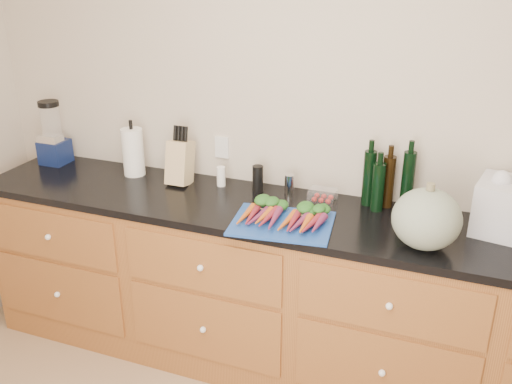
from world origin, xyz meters
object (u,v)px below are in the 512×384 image
at_px(cutting_board, 282,224).
at_px(blender_appliance, 53,136).
at_px(squash, 427,219).
at_px(knife_block, 180,163).
at_px(tomato_box, 323,196).
at_px(carrots, 285,215).
at_px(paper_towel, 133,152).

xyz_separation_m(cutting_board, blender_appliance, (-1.55, 0.32, 0.16)).
xyz_separation_m(squash, knife_block, (-1.33, 0.28, -0.01)).
bearing_deg(blender_appliance, tomato_box, 0.42).
xyz_separation_m(carrots, paper_towel, (-1.00, 0.28, 0.10)).
xyz_separation_m(paper_towel, knife_block, (0.31, -0.02, -0.02)).
bearing_deg(tomato_box, knife_block, -177.85).
bearing_deg(carrots, paper_towel, 164.26).
relative_size(squash, blender_appliance, 0.78).
bearing_deg(cutting_board, knife_block, 156.53).
height_order(paper_towel, tomato_box, paper_towel).
height_order(paper_towel, knife_block, paper_towel).
xyz_separation_m(cutting_board, paper_towel, (-1.00, 0.32, 0.13)).
xyz_separation_m(carrots, blender_appliance, (-1.55, 0.28, 0.13)).
bearing_deg(tomato_box, blender_appliance, -179.58).
bearing_deg(carrots, tomato_box, 69.69).
bearing_deg(tomato_box, paper_towel, -179.48).
xyz_separation_m(blender_appliance, knife_block, (0.86, -0.02, -0.05)).
height_order(blender_appliance, knife_block, blender_appliance).
xyz_separation_m(cutting_board, squash, (0.64, 0.02, 0.13)).
distance_m(squash, paper_towel, 1.67).
relative_size(paper_towel, tomato_box, 1.99).
relative_size(cutting_board, tomato_box, 3.43).
distance_m(paper_towel, knife_block, 0.31).
height_order(cutting_board, knife_block, knife_block).
relative_size(paper_towel, knife_block, 1.14).
height_order(cutting_board, blender_appliance, blender_appliance).
distance_m(paper_towel, tomato_box, 1.11).
xyz_separation_m(carrots, knife_block, (-0.69, 0.26, 0.08)).
height_order(cutting_board, carrots, carrots).
bearing_deg(blender_appliance, carrots, -10.22).
height_order(squash, blender_appliance, blender_appliance).
distance_m(carrots, blender_appliance, 1.58).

